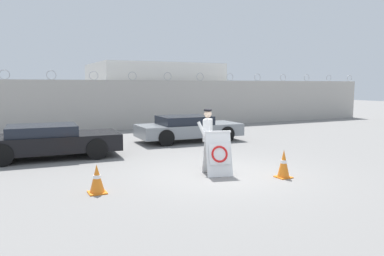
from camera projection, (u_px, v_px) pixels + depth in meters
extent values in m
plane|color=gray|center=(220.00, 174.00, 10.22)|extent=(90.00, 90.00, 0.00)
cube|color=#ADA8A0|center=(114.00, 105.00, 20.00)|extent=(36.00, 0.30, 2.68)
torus|color=gray|center=(5.00, 75.00, 17.55)|extent=(0.47, 0.03, 0.47)
torus|color=gray|center=(51.00, 75.00, 18.46)|extent=(0.47, 0.03, 0.47)
torus|color=gray|center=(94.00, 76.00, 19.37)|extent=(0.47, 0.03, 0.47)
torus|color=gray|center=(132.00, 76.00, 20.28)|extent=(0.47, 0.03, 0.47)
torus|color=gray|center=(168.00, 76.00, 21.19)|extent=(0.47, 0.03, 0.47)
torus|color=gray|center=(200.00, 77.00, 22.10)|extent=(0.47, 0.03, 0.47)
torus|color=gray|center=(230.00, 77.00, 23.00)|extent=(0.47, 0.03, 0.47)
torus|color=gray|center=(257.00, 77.00, 23.91)|extent=(0.47, 0.03, 0.47)
torus|color=gray|center=(283.00, 78.00, 24.82)|extent=(0.47, 0.03, 0.47)
torus|color=gray|center=(307.00, 78.00, 25.73)|extent=(0.47, 0.03, 0.47)
torus|color=gray|center=(329.00, 78.00, 26.64)|extent=(0.47, 0.03, 0.47)
torus|color=gray|center=(349.00, 78.00, 27.55)|extent=(0.47, 0.03, 0.47)
cube|color=silver|center=(153.00, 93.00, 25.36)|extent=(7.82, 6.28, 3.79)
cube|color=white|center=(219.00, 155.00, 9.94)|extent=(0.75, 0.50, 1.16)
cube|color=white|center=(216.00, 153.00, 10.24)|extent=(0.75, 0.50, 1.16)
cube|color=white|center=(218.00, 132.00, 10.02)|extent=(0.73, 0.23, 0.05)
cube|color=white|center=(219.00, 154.00, 9.91)|extent=(0.58, 0.29, 0.55)
torus|color=red|center=(220.00, 154.00, 9.89)|extent=(0.48, 0.27, 0.45)
cylinder|color=#232838|center=(208.00, 154.00, 10.91)|extent=(0.15, 0.15, 0.82)
cylinder|color=#232838|center=(207.00, 155.00, 10.74)|extent=(0.15, 0.15, 0.82)
cube|color=silver|center=(208.00, 130.00, 10.74)|extent=(0.43, 0.47, 0.63)
sphere|color=beige|center=(208.00, 114.00, 10.69)|extent=(0.22, 0.22, 0.22)
cylinder|color=silver|center=(209.00, 129.00, 11.00)|extent=(0.09, 0.09, 0.60)
cylinder|color=silver|center=(203.00, 132.00, 10.51)|extent=(0.32, 0.27, 0.58)
cylinder|color=black|center=(208.00, 110.00, 10.68)|extent=(0.23, 0.23, 0.05)
cube|color=orange|center=(97.00, 193.00, 8.40)|extent=(0.39, 0.39, 0.03)
cone|color=orange|center=(97.00, 178.00, 8.36)|extent=(0.33, 0.33, 0.63)
cylinder|color=white|center=(97.00, 177.00, 8.36)|extent=(0.17, 0.17, 0.09)
cube|color=orange|center=(283.00, 177.00, 9.81)|extent=(0.37, 0.37, 0.03)
cone|color=orange|center=(284.00, 163.00, 9.77)|extent=(0.32, 0.32, 0.71)
cylinder|color=white|center=(284.00, 162.00, 9.77)|extent=(0.16, 0.16, 0.10)
cylinder|color=black|center=(89.00, 142.00, 13.75)|extent=(0.70, 0.24, 0.69)
cylinder|color=black|center=(97.00, 149.00, 12.15)|extent=(0.70, 0.24, 0.69)
cylinder|color=black|center=(5.00, 146.00, 12.67)|extent=(0.70, 0.24, 0.69)
cylinder|color=black|center=(1.00, 155.00, 11.07)|extent=(0.70, 0.24, 0.69)
cube|color=black|center=(50.00, 143.00, 12.39)|extent=(4.59, 2.12, 0.55)
cube|color=black|center=(42.00, 130.00, 12.25)|extent=(2.25, 1.80, 0.32)
cylinder|color=black|center=(208.00, 130.00, 17.50)|extent=(0.67, 0.23, 0.67)
cylinder|color=black|center=(227.00, 134.00, 15.92)|extent=(0.67, 0.23, 0.67)
cylinder|color=black|center=(152.00, 133.00, 16.39)|extent=(0.67, 0.23, 0.67)
cylinder|color=black|center=(166.00, 138.00, 14.81)|extent=(0.67, 0.23, 0.67)
cube|color=gray|center=(189.00, 130.00, 16.14)|extent=(4.50, 2.03, 0.51)
cube|color=black|center=(184.00, 120.00, 16.00)|extent=(2.19, 1.75, 0.35)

